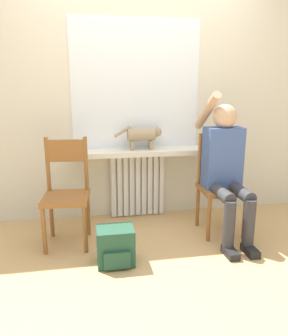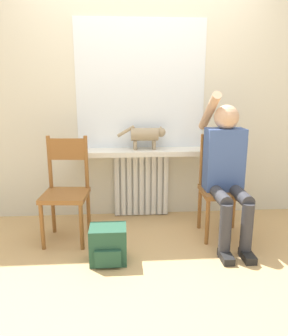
% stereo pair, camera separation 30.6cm
% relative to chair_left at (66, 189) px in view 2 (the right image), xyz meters
% --- Properties ---
extents(ground_plane, '(12.00, 12.00, 0.00)m').
position_rel_chair_left_xyz_m(ground_plane, '(0.71, -0.63, -0.48)').
color(ground_plane, tan).
extents(wall_with_window, '(7.00, 0.06, 2.70)m').
position_rel_chair_left_xyz_m(wall_with_window, '(0.71, 0.60, 0.87)').
color(wall_with_window, beige).
rests_on(wall_with_window, ground_plane).
extents(radiator, '(0.59, 0.08, 0.70)m').
position_rel_chair_left_xyz_m(radiator, '(0.71, 0.52, -0.13)').
color(radiator, silver).
rests_on(radiator, ground_plane).
extents(windowsill, '(1.37, 0.29, 0.05)m').
position_rel_chair_left_xyz_m(windowsill, '(0.71, 0.43, 0.25)').
color(windowsill, silver).
rests_on(windowsill, radiator).
extents(window_glass, '(1.31, 0.01, 1.29)m').
position_rel_chair_left_xyz_m(window_glass, '(0.71, 0.57, 0.91)').
color(window_glass, white).
rests_on(window_glass, windowsill).
extents(chair_left, '(0.42, 0.42, 0.95)m').
position_rel_chair_left_xyz_m(chair_left, '(0.00, 0.00, 0.00)').
color(chair_left, brown).
rests_on(chair_left, ground_plane).
extents(chair_right, '(0.40, 0.40, 0.95)m').
position_rel_chair_left_xyz_m(chair_right, '(1.43, 0.00, 0.00)').
color(chair_right, brown).
rests_on(chair_right, ground_plane).
extents(person, '(0.36, 0.96, 1.35)m').
position_rel_chair_left_xyz_m(person, '(1.43, -0.11, 0.21)').
color(person, '#333338').
rests_on(person, ground_plane).
extents(cat, '(0.50, 0.13, 0.25)m').
position_rel_chair_left_xyz_m(cat, '(0.76, 0.44, 0.42)').
color(cat, '#9E896B').
rests_on(cat, windowsill).
extents(backpack, '(0.29, 0.25, 0.30)m').
position_rel_chair_left_xyz_m(backpack, '(0.39, -0.45, -0.33)').
color(backpack, '#234C38').
rests_on(backpack, ground_plane).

